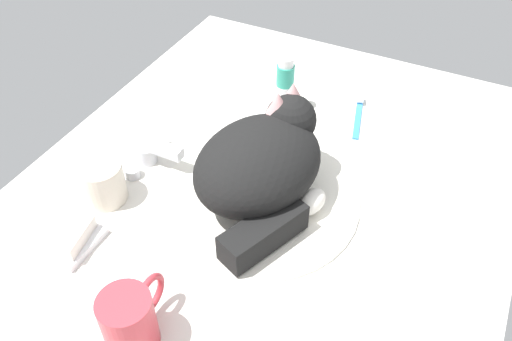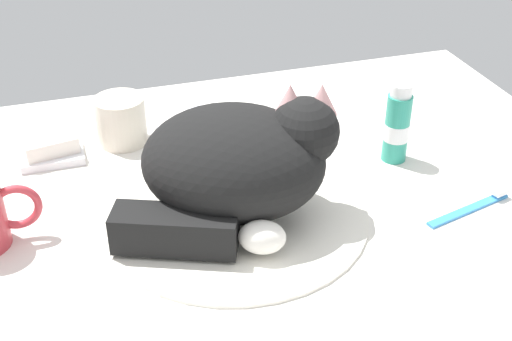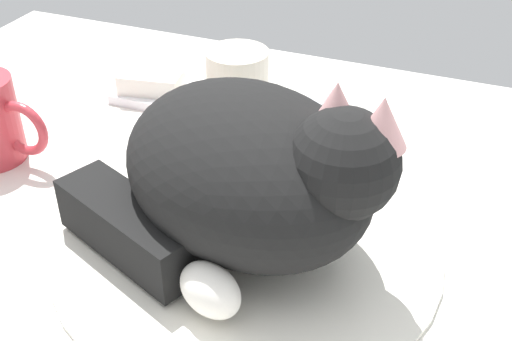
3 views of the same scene
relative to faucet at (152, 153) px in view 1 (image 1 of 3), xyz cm
name	(u,v)px [view 1 (image 1 of 3)]	position (x,y,z in cm)	size (l,w,h in cm)	color
ground_plane	(258,206)	(0.00, -21.50, -3.76)	(110.00, 82.50, 3.00)	silver
sink_basin	(258,198)	(0.00, -21.50, -1.76)	(34.47, 34.47, 1.00)	white
faucet	(152,153)	(0.00, 0.00, 0.00)	(11.98, 9.51, 5.34)	silver
cat	(263,163)	(0.65, -22.06, 6.04)	(30.46, 24.53, 16.59)	black
coffee_mug	(130,320)	(-30.62, -18.21, 2.35)	(11.39, 7.11, 9.22)	#C63842
rinse_cup	(102,182)	(-11.00, 2.10, 1.38)	(7.51, 7.51, 7.29)	silver
soap_dish	(74,243)	(-21.62, -0.10, -1.66)	(9.00, 6.40, 1.20)	white
soap_bar	(72,235)	(-21.62, -0.10, 0.14)	(7.51, 4.32, 2.40)	white
toothpaste_bottle	(285,86)	(26.06, -14.68, 3.29)	(3.64, 3.64, 11.98)	teal
toothbrush	(358,114)	(30.30, -29.27, -1.73)	(13.47, 4.59, 1.60)	#388CD8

